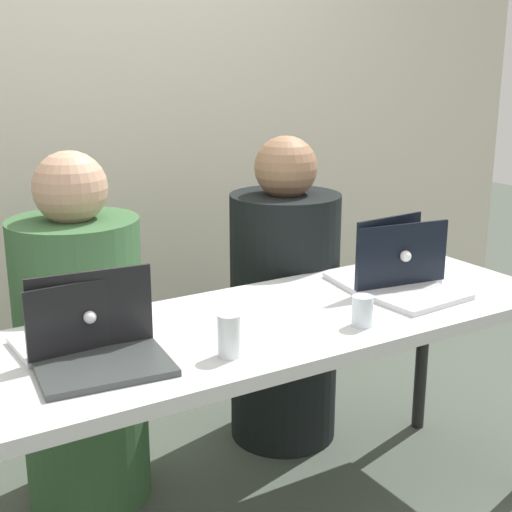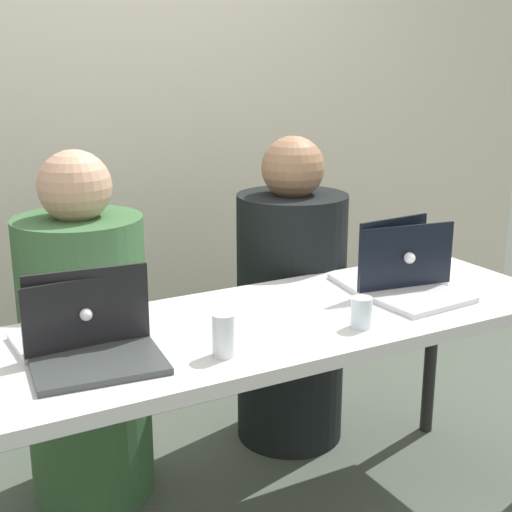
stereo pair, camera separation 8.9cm
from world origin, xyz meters
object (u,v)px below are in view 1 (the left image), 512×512
person_on_left (82,352)px  person_on_right (284,309)px  water_glass_right (362,313)px  water_glass_left (229,338)px  laptop_back_right (389,270)px  laptop_back_left (80,331)px  laptop_front_left (100,347)px  laptop_front_right (405,279)px

person_on_left → person_on_right: person_on_right is taller
person_on_right → water_glass_right: 0.78m
person_on_right → water_glass_left: size_ratio=10.54×
laptop_back_right → laptop_back_left: size_ratio=1.13×
laptop_front_left → laptop_back_left: bearing=98.1°
person_on_left → laptop_back_right: (0.95, -0.45, 0.26)m
laptop_front_right → water_glass_left: (-0.74, -0.14, -0.00)m
person_on_left → water_glass_right: bearing=135.5°
person_on_right → laptop_front_left: bearing=27.4°
person_on_left → water_glass_left: size_ratio=10.53×
laptop_back_right → water_glass_left: 0.81m
person_on_left → laptop_back_right: bearing=159.1°
laptop_back_left → water_glass_left: size_ratio=2.86×
person_on_right → laptop_back_right: (0.13, -0.45, 0.25)m
person_on_left → water_glass_right: 0.97m
laptop_back_right → water_glass_left: laptop_back_right is taller
person_on_left → laptop_back_left: (-0.13, -0.44, 0.25)m
water_glass_left → person_on_left: bearing=104.4°
water_glass_right → laptop_front_left: bearing=169.9°
person_on_right → laptop_front_left: size_ratio=3.53×
laptop_front_left → water_glass_right: laptop_front_left is taller
person_on_right → laptop_front_left: 1.13m
person_on_right → laptop_back_right: person_on_right is taller
laptop_back_right → water_glass_left: size_ratio=3.23×
laptop_back_right → laptop_front_left: 1.08m
laptop_back_right → laptop_front_right: size_ratio=1.22×
person_on_left → water_glass_right: (0.62, -0.71, 0.24)m
person_on_right → laptop_back_right: bearing=101.9°
person_on_right → laptop_front_right: (0.10, -0.56, 0.26)m
laptop_front_right → laptop_front_left: 1.04m
laptop_front_left → water_glass_left: bearing=-16.3°
laptop_back_left → water_glass_right: laptop_back_left is taller
person_on_left → laptop_front_right: bearing=153.1°
laptop_front_right → water_glass_left: size_ratio=2.64×
laptop_back_right → laptop_back_left: 1.08m
laptop_front_right → laptop_back_right: bearing=71.3°
laptop_back_left → laptop_front_right: laptop_front_right is taller
laptop_front_left → person_on_left: bearing=83.6°
laptop_front_left → laptop_back_right: bearing=12.5°
person_on_left → laptop_back_left: bearing=78.1°
person_on_left → laptop_front_left: bearing=82.4°
person_on_left → person_on_right: size_ratio=1.00×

